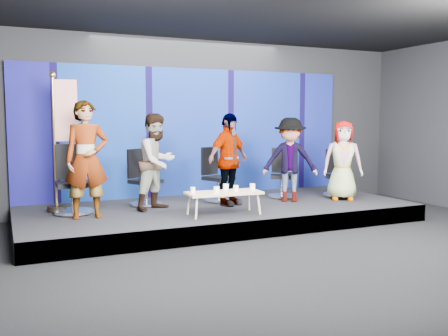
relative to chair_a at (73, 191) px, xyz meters
The scene contains 21 objects.
ground 3.82m from the chair_a, 47.51° to the right, with size 10.00×10.00×0.00m, color black.
room_walls 4.15m from the chair_a, 47.51° to the right, with size 10.02×8.02×3.51m.
riser 2.61m from the chair_a, ahead, with size 7.00×3.00×0.30m, color black.
backdrop 2.95m from the chair_a, 24.86° to the left, with size 7.00×0.08×2.60m, color #12075A.
chair_a is the anchor object (origin of this frame).
panelist_a 0.75m from the chair_a, 70.69° to the right, with size 0.68×0.45×1.87m, color black.
chair_b 1.31m from the chair_a, 12.31° to the left, with size 0.79×0.79×1.03m.
panelist_b 1.48m from the chair_a, ahead, with size 0.81×0.63×1.67m, color black.
chair_c 2.69m from the chair_a, ahead, with size 0.77×0.77×1.04m.
panelist_c 2.76m from the chair_a, ahead, with size 0.98×0.41×1.68m, color black.
chair_d 4.07m from the chair_a, ahead, with size 0.76×0.76×0.99m.
panelist_d 4.00m from the chair_a, ahead, with size 1.03×0.59×1.60m, color black.
chair_e 5.19m from the chair_a, ahead, with size 0.73×0.73×0.95m.
panelist_e 5.05m from the chair_a, ahead, with size 0.75×0.49×1.54m, color black.
coffee_table 2.52m from the chair_a, 26.19° to the right, with size 1.26×0.59×0.38m.
mug_a 2.03m from the chair_a, 29.93° to the right, with size 0.08×0.08×0.09m, color white.
mug_b 2.41m from the chair_a, 29.92° to the right, with size 0.09×0.09×0.11m, color white.
mug_c 2.55m from the chair_a, 22.52° to the right, with size 0.09×0.09×0.11m, color white.
mug_d 2.72m from the chair_a, 25.07° to the right, with size 0.08×0.08×0.10m, color white.
mug_e 3.01m from the chair_a, 21.26° to the right, with size 0.09×0.09×0.10m, color white.
flag_stand 0.92m from the chair_a, 113.86° to the left, with size 0.54×0.31×2.36m.
Camera 1 is at (-3.59, -5.76, 1.88)m, focal length 40.00 mm.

